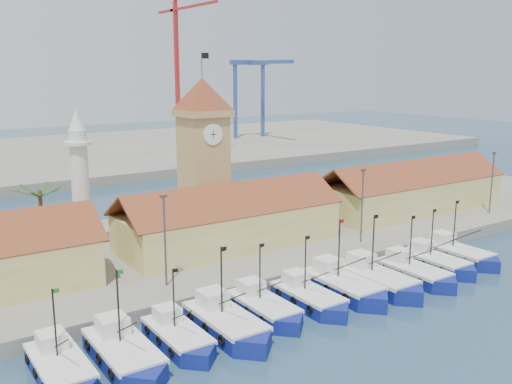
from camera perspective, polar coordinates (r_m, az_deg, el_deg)
ground at (r=54.48m, az=8.54°, el=-11.92°), size 400.00×400.00×0.00m
quay at (r=72.52m, az=-4.35°, el=-5.05°), size 140.00×32.00×1.50m
terminal at (r=151.78m, az=-20.67°, el=3.28°), size 240.00×80.00×2.00m
boat_0 at (r=45.52m, az=-18.89°, el=-16.51°), size 3.42×9.37×7.09m
boat_1 at (r=46.07m, az=-12.95°, el=-15.67°), size 3.77×10.32×7.81m
boat_2 at (r=48.17m, az=-7.67°, el=-14.32°), size 3.27×8.97×6.78m
boat_3 at (r=49.73m, az=-2.84°, el=-13.18°), size 3.84×10.51×7.95m
boat_4 at (r=52.95m, az=0.92°, el=-11.64°), size 3.44×9.43×7.13m
boat_5 at (r=55.32m, az=5.46°, el=-10.62°), size 3.45×9.45×7.15m
boat_6 at (r=58.27m, az=8.84°, el=-9.42°), size 3.90×10.67×8.08m
boat_7 at (r=60.49m, az=12.15°, el=-8.73°), size 3.91×10.72×8.11m
boat_8 at (r=63.73m, az=15.66°, el=-7.90°), size 3.56×9.75×7.38m
boat_9 at (r=67.83m, az=17.60°, el=-6.81°), size 3.50×9.58×7.25m
boat_10 at (r=71.57m, az=19.64°, el=-5.94°), size 3.65×10.00×7.56m
hall_center at (r=68.30m, az=-2.73°, el=-3.28°), size 27.04×10.13×7.61m
hall_right at (r=88.70m, az=15.23°, el=-0.12°), size 31.20×10.13×7.61m
clock_tower at (r=71.79m, az=-5.28°, el=3.94°), size 5.80×5.80×22.70m
minaret at (r=68.28m, az=-17.18°, el=1.13°), size 3.00×3.00×16.30m
palm_tree at (r=65.88m, az=-20.63°, el=-2.60°), size 5.60×5.03×8.39m
lamp_posts at (r=61.46m, az=1.52°, el=-2.60°), size 80.70×0.25×9.03m
crane_red_right at (r=156.56m, az=-7.75°, el=13.45°), size 1.00×31.75×43.79m
gantry at (r=172.32m, az=-0.06°, el=11.36°), size 13.00×22.00×23.20m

